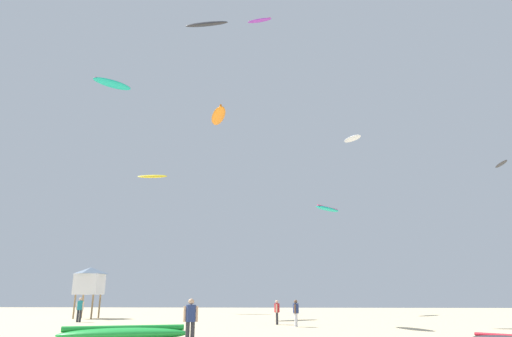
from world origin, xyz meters
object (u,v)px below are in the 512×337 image
Objects in this scene: kite_aloft_1 at (328,209)px; kite_aloft_2 at (501,164)px; person_midground at (296,311)px; kite_grounded_mid at (124,334)px; lifeguard_tower at (90,281)px; person_foreground at (191,318)px; person_right at (277,310)px; kite_aloft_3 at (112,84)px; kite_aloft_4 at (152,176)px; kite_aloft_6 at (260,20)px; person_left at (80,308)px; kite_aloft_5 at (206,24)px; kite_aloft_7 at (218,116)px; kite_aloft_0 at (352,139)px.

kite_aloft_2 is (12.86, -12.30, 1.22)m from kite_aloft_1.
person_midground is 11.90m from kite_grounded_mid.
kite_aloft_1 is 17.83m from kite_aloft_2.
kite_aloft_2 reaches higher than lifeguard_tower.
lifeguard_tower is at bearing 17.77° from person_foreground.
person_right is 17.60m from lifeguard_tower.
person_foreground is 36.48m from kite_aloft_3.
kite_aloft_4 is at bearing 4.88° from person_foreground.
kite_aloft_1 reaches higher than person_right.
kite_aloft_6 reaches higher than person_foreground.
person_foreground is 37.97m from kite_aloft_4.
kite_aloft_5 is (8.05, 2.02, 24.64)m from person_left.
person_foreground is 1.11× the size of person_right.
kite_aloft_6 reaches higher than person_midground.
kite_aloft_7 reaches higher than kite_aloft_1.
kite_aloft_2 is at bearing -24.95° from kite_aloft_4.
lifeguard_tower is 24.95m from kite_aloft_1.
kite_aloft_5 reaches higher than kite_aloft_7.
kite_aloft_3 reaches higher than person_midground.
person_foreground is 0.79× the size of kite_aloft_2.
kite_aloft_7 is (9.85, -1.25, 14.14)m from person_left.
kite_aloft_5 is at bearing -131.67° from kite_aloft_1.
kite_aloft_6 reaches higher than person_right.
kite_aloft_1 is at bearing -146.20° from kite_aloft_0.
kite_aloft_6 is (5.11, 12.31, 23.43)m from kite_grounded_mid.
kite_aloft_4 is at bearing -175.21° from person_left.
kite_grounded_mid is at bearing -112.41° from person_right.
kite_aloft_0 is 1.26× the size of kite_aloft_6.
kite_aloft_0 reaches higher than kite_aloft_2.
kite_aloft_5 is (9.02, -16.47, 9.81)m from kite_aloft_4.
kite_grounded_mid is at bearing -116.57° from kite_aloft_0.
kite_aloft_0 is (12.48, 31.99, 18.93)m from person_foreground.
person_foreground is at bearing 82.21° from person_midground.
person_right is 20.61m from kite_aloft_1.
kite_aloft_1 is at bearing 67.43° from kite_aloft_6.
kite_aloft_4 is (-15.14, 20.43, 14.93)m from person_right.
kite_aloft_5 is at bearing -18.30° from lifeguard_tower.
kite_aloft_3 is at bearing 152.51° from person_right.
person_left is 14.31m from person_right.
kite_aloft_7 reaches higher than person_right.
kite_grounded_mid is at bearing 54.49° from person_foreground.
kite_aloft_3 is at bearing -106.72° from kite_aloft_4.
person_left is 34.85m from kite_aloft_0.
kite_aloft_0 is at bearing 54.34° from kite_aloft_7.
person_right is 25.79m from kite_aloft_5.
person_midground is 32.93m from kite_aloft_3.
kite_aloft_3 is 12.10m from kite_aloft_4.
person_foreground reaches higher than person_right.
kite_aloft_7 reaches higher than person_left.
kite_aloft_2 is 38.68m from kite_aloft_3.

